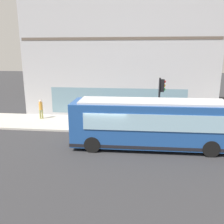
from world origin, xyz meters
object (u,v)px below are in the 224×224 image
at_px(traffic_light_near_corner, 161,95).
at_px(pedestrian_near_hydrant, 187,111).
at_px(pedestrian_near_building_entrance, 146,114).
at_px(city_bus_nearside, 151,124).
at_px(pedestrian_by_light_pole, 167,114).
at_px(pedestrian_walking_along_curb, 41,108).
at_px(fire_hydrant, 201,124).

height_order(traffic_light_near_corner, pedestrian_near_hydrant, traffic_light_near_corner).
height_order(traffic_light_near_corner, pedestrian_near_building_entrance, traffic_light_near_corner).
xyz_separation_m(pedestrian_near_hydrant, pedestrian_near_building_entrance, (-2.07, 3.60, 0.10)).
distance_m(city_bus_nearside, pedestrian_near_hydrant, 6.94).
height_order(city_bus_nearside, traffic_light_near_corner, traffic_light_near_corner).
xyz_separation_m(pedestrian_by_light_pole, pedestrian_near_building_entrance, (-0.51, 1.71, 0.04)).
xyz_separation_m(pedestrian_walking_along_curb, pedestrian_by_light_pole, (-0.71, -10.99, -0.04)).
distance_m(pedestrian_walking_along_curb, pedestrian_near_hydrant, 12.90).
height_order(traffic_light_near_corner, pedestrian_walking_along_curb, traffic_light_near_corner).
bearing_deg(pedestrian_near_hydrant, traffic_light_near_corner, 141.82).
xyz_separation_m(pedestrian_walking_along_curb, pedestrian_near_hydrant, (0.85, -12.87, -0.10)).
bearing_deg(pedestrian_near_building_entrance, traffic_light_near_corner, -142.80).
bearing_deg(pedestrian_walking_along_curb, pedestrian_by_light_pole, -93.72).
distance_m(pedestrian_by_light_pole, pedestrian_near_hydrant, 2.45).
bearing_deg(city_bus_nearside, pedestrian_near_building_entrance, 2.90).
distance_m(city_bus_nearside, pedestrian_by_light_pole, 4.74).
height_order(city_bus_nearside, pedestrian_walking_along_curb, city_bus_nearside).
bearing_deg(traffic_light_near_corner, fire_hydrant, -72.09).
height_order(fire_hydrant, pedestrian_near_building_entrance, pedestrian_near_building_entrance).
relative_size(city_bus_nearside, pedestrian_near_hydrant, 6.45).
bearing_deg(fire_hydrant, pedestrian_walking_along_curb, 83.89).
bearing_deg(traffic_light_near_corner, pedestrian_walking_along_curb, 76.31).
bearing_deg(city_bus_nearside, pedestrian_near_hydrant, -29.39).
height_order(pedestrian_near_hydrant, pedestrian_near_building_entrance, pedestrian_near_building_entrance).
bearing_deg(pedestrian_near_building_entrance, city_bus_nearside, -177.10).
xyz_separation_m(city_bus_nearside, pedestrian_near_hydrant, (6.03, -3.40, -0.51)).
relative_size(city_bus_nearside, pedestrian_near_building_entrance, 5.87).
bearing_deg(pedestrian_by_light_pole, pedestrian_near_building_entrance, 106.46).
height_order(city_bus_nearside, fire_hydrant, city_bus_nearside).
distance_m(fire_hydrant, pedestrian_by_light_pole, 2.68).
height_order(traffic_light_near_corner, fire_hydrant, traffic_light_near_corner).
height_order(traffic_light_near_corner, pedestrian_by_light_pole, traffic_light_near_corner).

